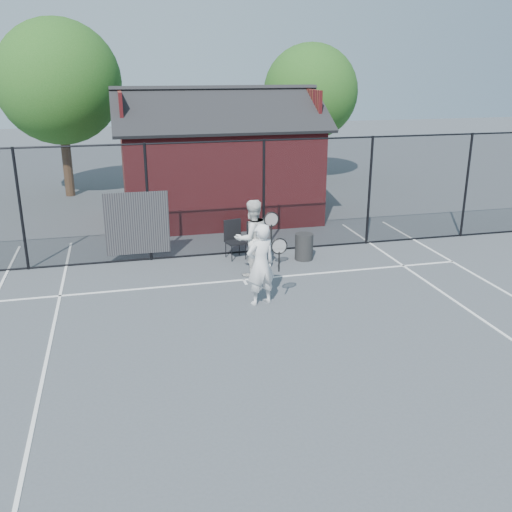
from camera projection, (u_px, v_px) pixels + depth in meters
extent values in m
plane|color=#495053|center=(279.00, 336.00, 10.60)|extent=(80.00, 80.00, 0.00)
cube|color=white|center=(244.00, 280.00, 13.36)|extent=(11.00, 0.06, 0.01)
cube|color=white|center=(31.00, 432.00, 7.83)|extent=(0.06, 18.00, 0.01)
cube|color=white|center=(245.00, 282.00, 13.22)|extent=(0.06, 0.30, 0.01)
cylinder|color=black|center=(21.00, 210.00, 13.60)|extent=(0.07, 0.07, 3.00)
cylinder|color=black|center=(148.00, 203.00, 14.27)|extent=(0.07, 0.07, 3.00)
cylinder|color=black|center=(264.00, 197.00, 14.95)|extent=(0.07, 0.07, 3.00)
cylinder|color=black|center=(369.00, 191.00, 15.63)|extent=(0.07, 0.07, 3.00)
cylinder|color=black|center=(466.00, 186.00, 16.31)|extent=(0.07, 0.07, 3.00)
cylinder|color=black|center=(225.00, 141.00, 14.26)|extent=(22.00, 0.04, 0.04)
cylinder|color=black|center=(227.00, 253.00, 15.19)|extent=(22.00, 0.04, 0.04)
cube|color=black|center=(226.00, 199.00, 14.73)|extent=(22.00, 3.00, 0.01)
cube|color=black|center=(137.00, 223.00, 14.35)|extent=(1.60, 0.04, 1.60)
cube|color=maroon|center=(218.00, 172.00, 18.52)|extent=(6.00, 4.00, 3.00)
cube|color=black|center=(223.00, 109.00, 16.95)|extent=(6.50, 2.36, 1.32)
cube|color=black|center=(211.00, 105.00, 18.80)|extent=(6.50, 2.36, 1.32)
cube|color=maroon|center=(120.00, 109.00, 17.21)|extent=(0.10, 2.80, 1.06)
cube|color=maroon|center=(306.00, 106.00, 18.54)|extent=(0.10, 2.80, 1.06)
cylinder|color=#342515|center=(67.00, 163.00, 21.61)|extent=(0.36, 0.36, 2.52)
sphere|color=#1A4F16|center=(59.00, 82.00, 20.67)|extent=(4.48, 4.48, 4.48)
cylinder|color=#342515|center=(309.00, 154.00, 24.84)|extent=(0.36, 0.36, 2.23)
sphere|color=#1A4F16|center=(311.00, 92.00, 24.01)|extent=(3.97, 3.97, 3.97)
imported|color=white|center=(261.00, 264.00, 11.78)|extent=(0.73, 0.57, 1.75)
torus|color=black|center=(279.00, 246.00, 11.37)|extent=(0.34, 0.03, 0.34)
cylinder|color=black|center=(279.00, 262.00, 11.47)|extent=(0.03, 0.03, 0.42)
imported|color=white|center=(252.00, 238.00, 13.41)|extent=(1.04, 0.90, 1.84)
torus|color=black|center=(271.00, 219.00, 12.99)|extent=(0.36, 0.03, 0.36)
cylinder|color=black|center=(271.00, 234.00, 13.10)|extent=(0.03, 0.03, 0.44)
cube|color=black|center=(236.00, 240.00, 14.71)|extent=(0.56, 0.58, 0.98)
cube|color=black|center=(260.00, 243.00, 14.36)|extent=(0.62, 0.63, 1.04)
cylinder|color=#262626|center=(304.00, 247.00, 14.68)|extent=(0.51, 0.51, 0.68)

